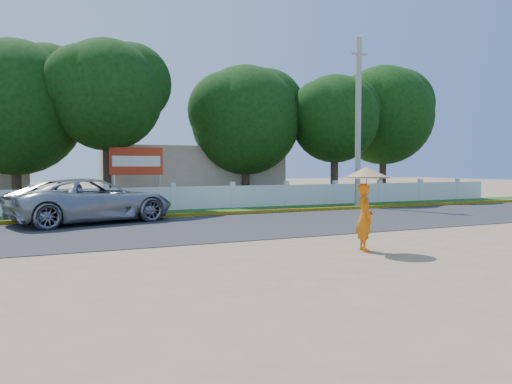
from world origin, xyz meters
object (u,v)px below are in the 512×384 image
at_px(utility_pole, 358,123).
at_px(monk_with_parasol, 366,196).
at_px(vehicle, 93,201).
at_px(billboard, 136,165).

distance_m(utility_pole, monk_with_parasol, 13.44).
height_order(vehicle, monk_with_parasol, monk_with_parasol).
bearing_deg(billboard, utility_pole, -17.27).
height_order(monk_with_parasol, billboard, billboard).
xyz_separation_m(utility_pole, vehicle, (-12.92, -1.57, -3.40)).
bearing_deg(billboard, monk_with_parasol, -78.95).
bearing_deg(monk_with_parasol, utility_pole, 54.41).
relative_size(utility_pole, billboard, 2.86).
relative_size(vehicle, billboard, 1.99).
distance_m(utility_pole, billboard, 11.04).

